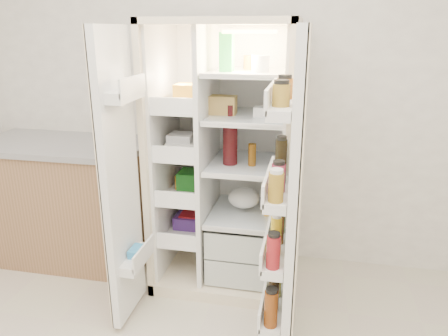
# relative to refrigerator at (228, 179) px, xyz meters

# --- Properties ---
(wall_back) EXTENTS (4.00, 0.02, 2.70)m
(wall_back) POSITION_rel_refrigerator_xyz_m (-0.04, 0.35, 0.60)
(wall_back) COLOR white
(wall_back) RESTS_ON floor
(refrigerator) EXTENTS (0.92, 0.70, 1.80)m
(refrigerator) POSITION_rel_refrigerator_xyz_m (0.00, 0.00, 0.00)
(refrigerator) COLOR beige
(refrigerator) RESTS_ON floor
(freezer_door) EXTENTS (0.15, 0.40, 1.72)m
(freezer_door) POSITION_rel_refrigerator_xyz_m (-0.51, -0.60, 0.15)
(freezer_door) COLOR white
(freezer_door) RESTS_ON floor
(fridge_door) EXTENTS (0.17, 0.58, 1.72)m
(fridge_door) POSITION_rel_refrigerator_xyz_m (0.47, -0.70, 0.13)
(fridge_door) COLOR white
(fridge_door) RESTS_ON floor
(kitchen_counter) EXTENTS (1.29, 0.69, 0.94)m
(kitchen_counter) POSITION_rel_refrigerator_xyz_m (-1.27, 0.01, -0.27)
(kitchen_counter) COLOR #916848
(kitchen_counter) RESTS_ON floor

